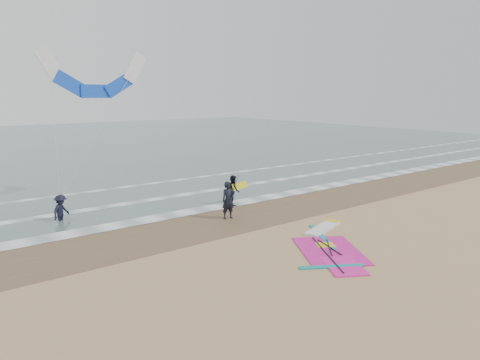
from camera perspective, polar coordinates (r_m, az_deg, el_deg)
ground at (r=18.73m, az=11.21°, el=-8.77°), size 120.00×120.00×0.00m
sea_water at (r=61.41m, az=-24.30°, el=4.39°), size 120.00×80.00×0.02m
wet_sand_band at (r=22.94m, az=-0.00°, el=-4.77°), size 120.00×5.00×0.01m
foam_waterline at (r=26.50m, az=-5.78°, el=-2.56°), size 120.00×9.15×0.02m
windsurf_rig at (r=19.04m, az=11.79°, el=-8.34°), size 5.82×5.51×0.14m
person_standing at (r=22.18m, az=-1.57°, el=-2.72°), size 0.78×0.57×1.97m
person_walking at (r=24.90m, az=-0.90°, el=-1.38°), size 0.95×1.06×1.78m
person_wading at (r=23.61m, az=-22.81°, el=-3.05°), size 1.27×1.21×1.73m
held_pole at (r=22.24m, az=-0.95°, el=-1.45°), size 0.17×0.86×1.82m
carried_kiteboard at (r=25.00m, az=-0.02°, el=-0.77°), size 1.30×0.51×0.39m
surf_kite at (r=26.66m, az=-18.71°, el=12.65°), size 6.44×3.05×7.79m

